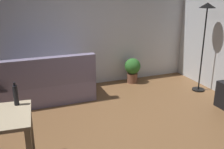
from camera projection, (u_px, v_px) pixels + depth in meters
ground_plane at (118, 132)px, 3.97m from camera, size 5.20×4.40×0.02m
wall_rear at (79, 24)px, 5.49m from camera, size 5.20×0.10×2.70m
couch at (48, 85)px, 5.00m from camera, size 1.72×0.84×0.92m
torchiere_lamp at (206, 23)px, 5.13m from camera, size 0.32×0.32×1.81m
potted_plant at (133, 69)px, 5.93m from camera, size 0.36×0.36×0.57m
bottle_dark at (16, 95)px, 3.05m from camera, size 0.06×0.06×0.28m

